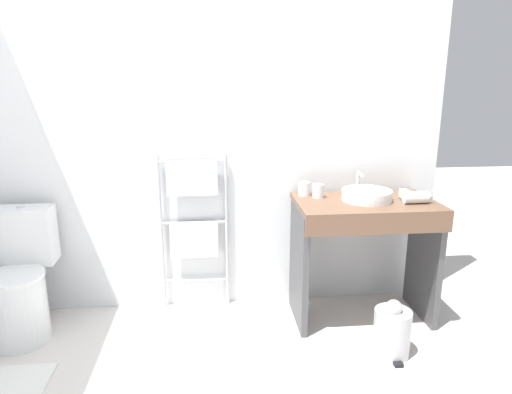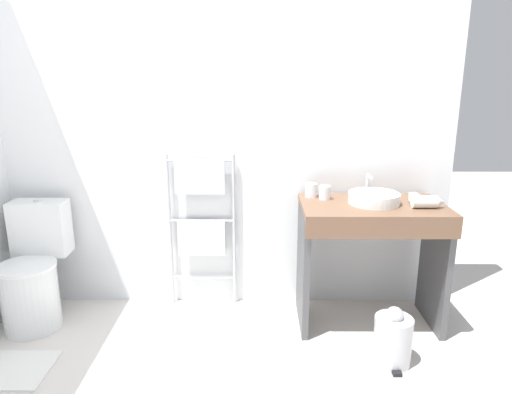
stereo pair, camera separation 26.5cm
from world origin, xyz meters
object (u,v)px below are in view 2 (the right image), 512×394
Objects in this scene: sink_basin at (374,198)px; hair_dryer at (425,201)px; towel_radiator at (201,213)px; cup_near_edge at (325,193)px; trash_bin at (393,339)px; toilet at (34,274)px; cup_near_wall at (311,190)px.

sink_basin is 0.31m from hair_dryer.
towel_radiator is 0.86m from cup_near_edge.
towel_radiator is 1.47m from hair_dryer.
towel_radiator is 3.13× the size of trash_bin.
toilet is 2.55m from hair_dryer.
sink_basin is 0.31m from cup_near_edge.
hair_dryer is (0.59, -0.19, -0.01)m from cup_near_edge.
cup_near_edge reaches higher than trash_bin.
toilet is at bearing -166.53° from towel_radiator.
toilet is 2.30× the size of trash_bin.
sink_basin is at bearing 163.73° from hair_dryer.
trash_bin is (-0.25, -0.38, -0.71)m from hair_dryer.
toilet is 2.30m from trash_bin.
cup_near_wall reaches higher than cup_near_edge.
toilet is 2.27m from sink_basin.
towel_radiator reaches higher than cup_near_edge.
hair_dryer is (1.42, -0.32, 0.18)m from towel_radiator.
toilet is 1.91m from cup_near_wall.
toilet reaches higher than trash_bin.
cup_near_wall is at bearing 5.74° from toilet.
towel_radiator is 12.00× the size of cup_near_wall.
sink_basin is at bearing -23.13° from cup_near_wall.
hair_dryer is 0.58× the size of trash_bin.
hair_dryer is (0.29, -0.09, 0.00)m from sink_basin.
cup_near_wall is (-0.38, 0.16, 0.01)m from sink_basin.
towel_radiator is at bearing 167.22° from hair_dryer.
cup_near_wall is (0.75, -0.07, 0.18)m from towel_radiator.
cup_near_wall is at bearing 143.53° from cup_near_edge.
trash_bin is at bearing -84.96° from sink_basin.
sink_basin is 1.58× the size of hair_dryer.
toilet is 2.52× the size of sink_basin.
sink_basin is 3.61× the size of cup_near_edge.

